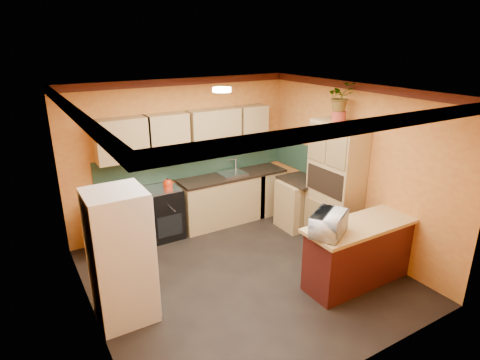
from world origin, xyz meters
The scene contains 15 objects.
room_shell centered at (0.02, 0.28, 2.09)m, with size 4.24×4.24×2.72m.
base_cabinets_back centered at (0.07, 1.80, 0.44)m, with size 3.65×0.60×0.88m, color tan.
countertop_back centered at (0.07, 1.80, 0.90)m, with size 3.65×0.62×0.04m, color black.
stove centered at (-0.55, 1.80, 0.46)m, with size 0.58×0.58×0.91m, color black.
kettle centered at (-0.45, 1.75, 1.00)m, with size 0.17×0.17×0.18m, color red, non-canonical shape.
sink centered at (0.85, 1.80, 0.94)m, with size 0.48×0.40×0.03m, color silver.
base_cabinets_right centered at (1.80, 0.91, 0.44)m, with size 0.60×0.80×0.88m, color tan.
countertop_right centered at (1.80, 0.91, 0.90)m, with size 0.62×0.80×0.04m, color black.
fridge centered at (-1.75, -0.01, 0.85)m, with size 0.68×0.66×1.70m, color white.
pantry centered at (1.85, 0.13, 1.05)m, with size 0.48×0.90×2.10m, color tan.
fern_pot centered at (1.85, 0.18, 2.18)m, with size 0.22×0.22×0.16m, color #9D3526.
fern centered at (1.85, 0.18, 2.48)m, with size 0.40×0.35×0.45m, color tan.
breakfast_bar centered at (1.41, -0.97, 0.44)m, with size 1.80×0.55×0.88m, color #511813.
bar_top centered at (1.41, -0.97, 0.91)m, with size 1.90×0.65×0.05m, color tan.
microwave centered at (0.69, -0.97, 1.08)m, with size 0.54×0.37×0.30m, color white.
Camera 1 is at (-2.69, -4.38, 3.34)m, focal length 30.00 mm.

